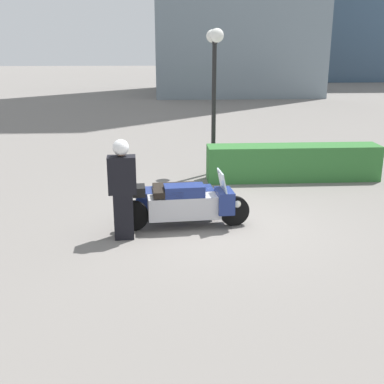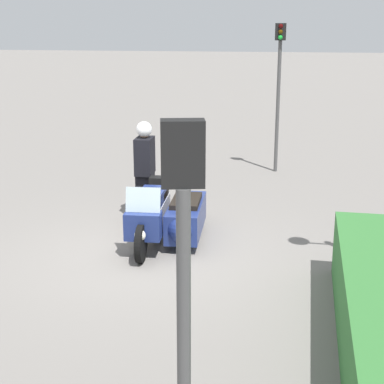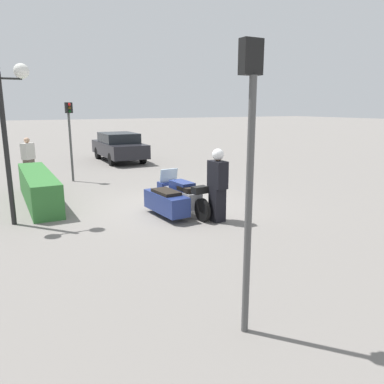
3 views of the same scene
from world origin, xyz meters
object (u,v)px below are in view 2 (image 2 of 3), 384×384
object	(u,v)px
hedge_bush_curbside	(377,315)
traffic_light_far	(279,77)
traffic_light_near	(183,283)
police_motorcycle	(169,216)
officer_rider	(145,168)

from	to	relation	value
hedge_bush_curbside	traffic_light_far	size ratio (longest dim) A/B	1.26
traffic_light_near	police_motorcycle	bearing A→B (deg)	0.07
police_motorcycle	officer_rider	bearing A→B (deg)	-152.34
police_motorcycle	hedge_bush_curbside	xyz separation A→B (m)	(3.07, 3.11, 0.01)
police_motorcycle	traffic_light_far	xyz separation A→B (m)	(-5.47, 1.51, 1.93)
officer_rider	traffic_light_near	size ratio (longest dim) A/B	0.62
police_motorcycle	traffic_light_far	world-z (taller)	traffic_light_far
police_motorcycle	officer_rider	distance (m)	1.48
officer_rider	traffic_light_far	bearing A→B (deg)	-121.00
traffic_light_near	officer_rider	bearing A→B (deg)	3.33
hedge_bush_curbside	police_motorcycle	bearing A→B (deg)	-134.61
traffic_light_far	police_motorcycle	bearing A→B (deg)	-16.23
officer_rider	traffic_light_far	size ratio (longest dim) A/B	0.51
traffic_light_near	hedge_bush_curbside	bearing A→B (deg)	-42.48
police_motorcycle	traffic_light_far	distance (m)	5.99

